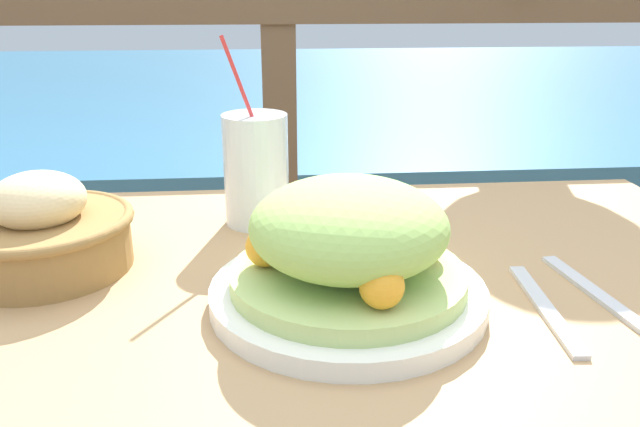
# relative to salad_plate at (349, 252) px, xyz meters

# --- Properties ---
(patio_table) EXTENTS (1.12, 0.72, 0.74)m
(patio_table) POSITION_rel_salad_plate_xyz_m (-0.05, 0.02, -0.16)
(patio_table) COLOR tan
(patio_table) RESTS_ON ground_plane
(railing_fence) EXTENTS (2.80, 0.08, 1.06)m
(railing_fence) POSITION_rel_salad_plate_xyz_m (-0.05, 0.77, -0.00)
(railing_fence) COLOR brown
(railing_fence) RESTS_ON ground_plane
(sea_backdrop) EXTENTS (12.00, 4.00, 0.50)m
(sea_backdrop) POSITION_rel_salad_plate_xyz_m (-0.05, 3.27, -0.55)
(sea_backdrop) COLOR teal
(sea_backdrop) RESTS_ON ground_plane
(salad_plate) EXTENTS (0.28, 0.28, 0.13)m
(salad_plate) POSITION_rel_salad_plate_xyz_m (0.00, 0.00, 0.00)
(salad_plate) COLOR white
(salad_plate) RESTS_ON patio_table
(drink_glass) EXTENTS (0.09, 0.09, 0.25)m
(drink_glass) POSITION_rel_salad_plate_xyz_m (-0.09, 0.24, 0.02)
(drink_glass) COLOR silver
(drink_glass) RESTS_ON patio_table
(bread_basket) EXTENTS (0.20, 0.20, 0.11)m
(bread_basket) POSITION_rel_salad_plate_xyz_m (-0.33, 0.11, -0.01)
(bread_basket) COLOR olive
(bread_basket) RESTS_ON patio_table
(fork) EXTENTS (0.03, 0.18, 0.00)m
(fork) POSITION_rel_salad_plate_xyz_m (0.19, -0.03, -0.05)
(fork) COLOR silver
(fork) RESTS_ON patio_table
(knife) EXTENTS (0.04, 0.18, 0.00)m
(knife) POSITION_rel_salad_plate_xyz_m (0.26, -0.01, -0.05)
(knife) COLOR silver
(knife) RESTS_ON patio_table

